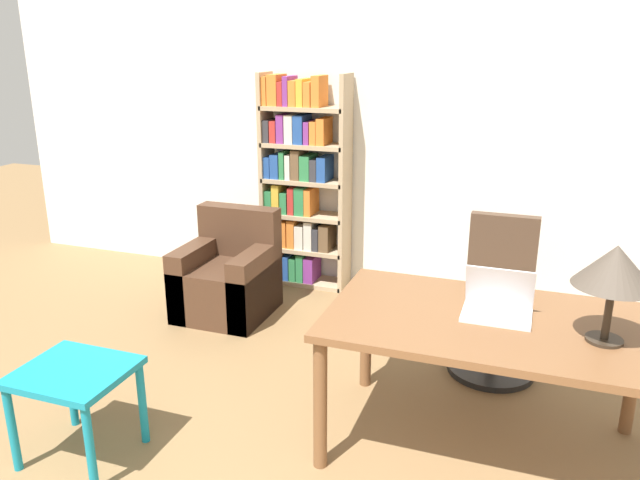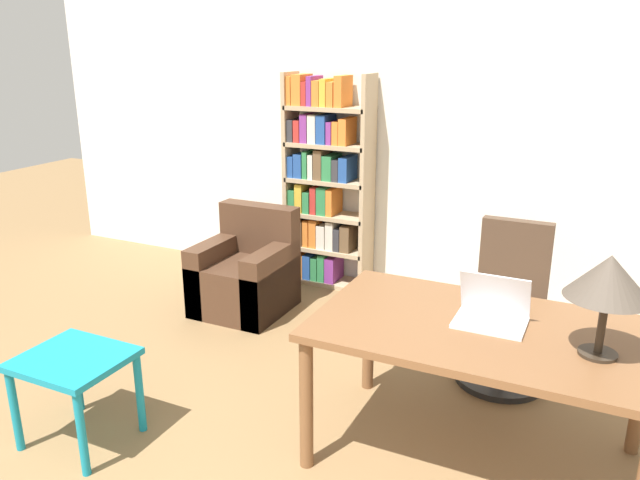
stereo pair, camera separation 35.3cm
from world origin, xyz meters
TOP-DOWN VIEW (x-y plane):
  - wall_back at (0.00, 4.53)m, footprint 8.00×0.06m
  - desk at (0.76, 2.40)m, footprint 1.63×0.97m
  - laptop at (0.79, 2.46)m, footprint 0.34×0.25m
  - table_lamp at (1.28, 2.33)m, footprint 0.36×0.36m
  - office_chair at (0.75, 3.32)m, footprint 0.56×0.56m
  - side_table_blue at (-1.19, 1.64)m, footprint 0.54×0.49m
  - armchair at (-1.32, 3.53)m, footprint 0.67×0.68m
  - bookshelf at (-1.02, 4.34)m, footprint 0.76×0.28m

SIDE VIEW (x-z plane):
  - armchair at x=-1.32m, z-range -0.13..0.69m
  - side_table_blue at x=-1.19m, z-range 0.17..0.67m
  - office_chair at x=0.75m, z-range -0.07..0.96m
  - desk at x=0.76m, z-range 0.29..1.05m
  - laptop at x=0.79m, z-range 0.69..0.94m
  - bookshelf at x=-1.02m, z-range -0.02..1.82m
  - table_lamp at x=1.28m, z-range 0.89..1.35m
  - wall_back at x=0.00m, z-range 0.00..2.70m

